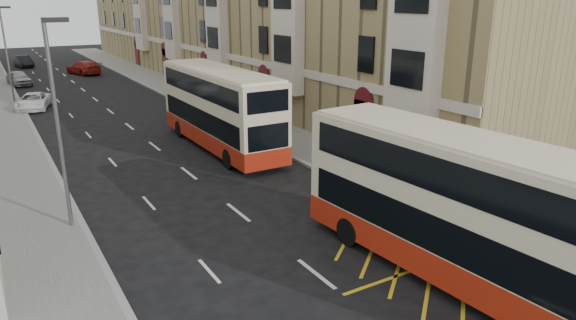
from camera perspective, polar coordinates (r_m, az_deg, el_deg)
pavement_right at (r=42.87m, az=-7.47°, el=5.68°), size 4.00×120.00×0.15m
pavement_left at (r=39.53m, az=-28.51°, el=2.67°), size 3.00×120.00×0.15m
kerb_right at (r=42.13m, az=-9.97°, el=5.36°), size 0.25×120.00×0.15m
kerb_left at (r=39.60m, az=-26.36°, el=3.00°), size 0.25×120.00×0.15m
road_markings at (r=54.94m, az=-21.65°, el=7.13°), size 10.00×110.00×0.01m
terrace_right at (r=58.83m, az=-7.67°, el=16.18°), size 10.75×79.00×15.25m
guard_railing at (r=22.09m, az=14.20°, el=-4.06°), size 0.06×6.56×1.01m
street_lamp_near at (r=21.08m, az=-24.21°, el=4.63°), size 0.93×0.18×8.00m
street_lamp_far at (r=50.77m, az=-28.79°, el=10.76°), size 0.93×0.18×8.00m
double_decker_front at (r=17.04m, az=18.77°, el=-5.32°), size 3.58×12.18×4.79m
double_decker_rear at (r=31.13m, az=-7.58°, el=5.67°), size 2.79×12.13×4.83m
pedestrian_near at (r=20.42m, az=27.50°, el=-7.25°), size 0.67×0.65×1.54m
pedestrian_mid at (r=22.57m, az=21.31°, el=-4.13°), size 0.82×0.68×1.53m
pedestrian_far at (r=20.19m, az=20.74°, el=-6.18°), size 1.13×0.97×1.82m
white_van at (r=47.39m, az=-26.44°, el=5.85°), size 3.47×5.20×1.32m
car_silver at (r=61.38m, az=-27.73°, el=8.06°), size 2.49×4.70×1.52m
car_dark at (r=77.71m, az=-27.33°, el=9.71°), size 2.31×4.75×1.50m
car_red at (r=67.23m, az=-21.76°, el=9.52°), size 3.74×5.94×1.61m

